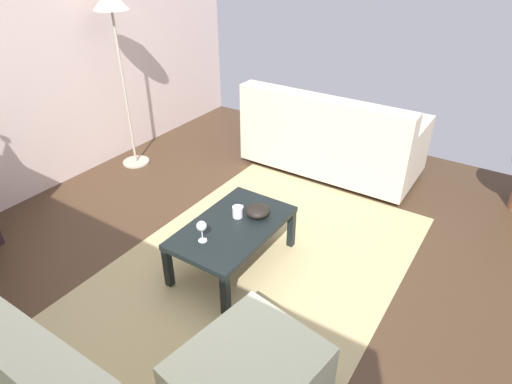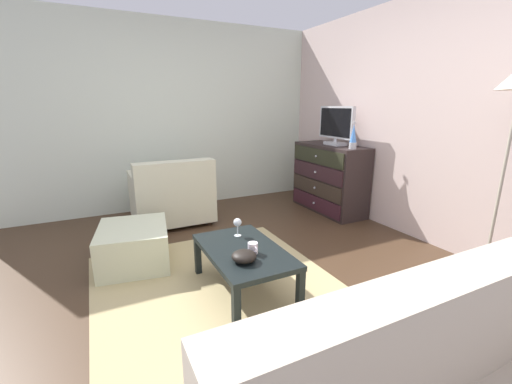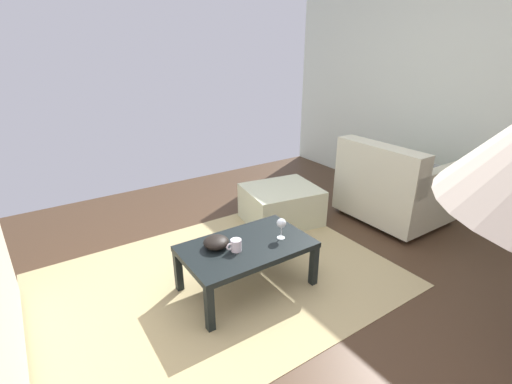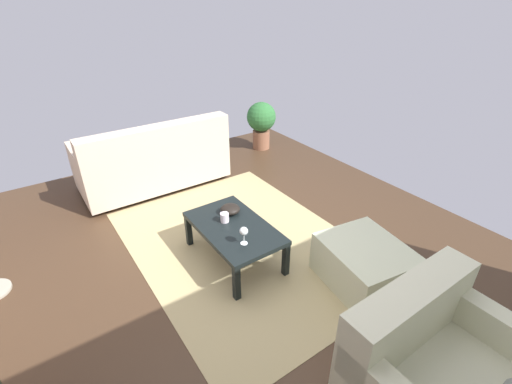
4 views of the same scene
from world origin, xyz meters
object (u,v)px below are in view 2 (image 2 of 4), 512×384
at_px(dresser, 329,178).
at_px(armchair, 172,196).
at_px(bowl_decorative, 244,256).
at_px(lava_lamp, 353,137).
at_px(ottoman, 134,245).
at_px(coffee_table, 244,254).
at_px(wine_glass, 238,223).
at_px(mug, 253,248).
at_px(tv, 336,125).

height_order(dresser, armchair, dresser).
bearing_deg(bowl_decorative, lava_lamp, 119.55).
relative_size(bowl_decorative, ottoman, 0.26).
distance_m(dresser, coffee_table, 2.35).
bearing_deg(lava_lamp, bowl_decorative, -60.45).
distance_m(lava_lamp, wine_glass, 2.01).
height_order(mug, armchair, armchair).
distance_m(bowl_decorative, armchair, 2.03).
bearing_deg(bowl_decorative, coffee_table, 156.79).
relative_size(tv, mug, 5.57).
relative_size(tv, bowl_decorative, 3.52).
height_order(dresser, wine_glass, dresser).
relative_size(mug, bowl_decorative, 0.63).
bearing_deg(ottoman, wine_glass, 52.24).
xyz_separation_m(wine_glass, bowl_decorative, (0.46, -0.15, -0.08)).
distance_m(lava_lamp, armchair, 2.33).
bearing_deg(lava_lamp, ottoman, -89.15).
relative_size(lava_lamp, mug, 2.89).
distance_m(mug, armchair, 1.95).
relative_size(coffee_table, armchair, 1.00).
distance_m(coffee_table, mug, 0.14).
bearing_deg(dresser, tv, 27.02).
distance_m(mug, ottoman, 1.26).
relative_size(lava_lamp, armchair, 0.36).
relative_size(dresser, armchair, 1.20).
height_order(dresser, ottoman, dresser).
distance_m(tv, armchair, 2.30).
height_order(lava_lamp, armchair, lava_lamp).
relative_size(dresser, coffee_table, 1.21).
bearing_deg(armchair, wine_glass, 7.65).
distance_m(dresser, mug, 2.39).
relative_size(dresser, ottoman, 1.59).
bearing_deg(coffee_table, wine_glass, 166.60).
relative_size(coffee_table, bowl_decorative, 5.11).
relative_size(tv, wine_glass, 4.04).
xyz_separation_m(lava_lamp, ottoman, (0.04, -2.59, -0.88)).
xyz_separation_m(mug, armchair, (-1.94, -0.18, -0.06)).
height_order(wine_glass, bowl_decorative, wine_glass).
distance_m(mug, bowl_decorative, 0.15).
relative_size(dresser, mug, 9.75).
bearing_deg(tv, dresser, -152.98).
distance_m(dresser, lava_lamp, 0.76).
bearing_deg(ottoman, coffee_table, 39.81).
height_order(dresser, coffee_table, dresser).
bearing_deg(ottoman, dresser, 100.63).
bearing_deg(tv, ottoman, -80.44).
bearing_deg(coffee_table, lava_lamp, 115.96).
relative_size(dresser, lava_lamp, 3.37).
distance_m(tv, bowl_decorative, 2.64).
bearing_deg(bowl_decorative, mug, 127.63).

